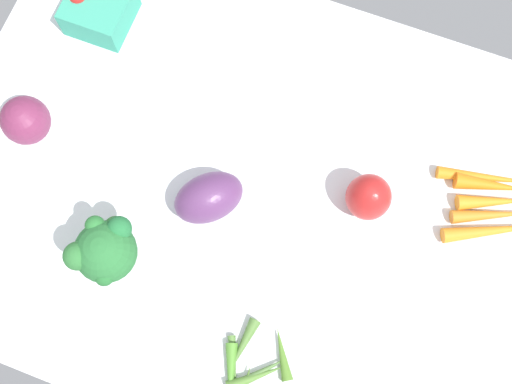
% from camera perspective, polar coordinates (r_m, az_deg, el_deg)
% --- Properties ---
extents(tablecloth, '(1.04, 0.76, 0.02)m').
position_cam_1_polar(tablecloth, '(1.05, -0.00, -0.44)').
color(tablecloth, white).
rests_on(tablecloth, ground).
extents(okra_pile, '(0.11, 0.14, 0.02)m').
position_cam_1_polar(okra_pile, '(0.99, -0.52, -15.38)').
color(okra_pile, '#567F40').
rests_on(okra_pile, tablecloth).
extents(red_onion_center, '(0.08, 0.08, 0.08)m').
position_cam_1_polar(red_onion_center, '(1.10, -19.78, 6.01)').
color(red_onion_center, '#792C50').
rests_on(red_onion_center, tablecloth).
extents(berry_basket, '(0.10, 0.10, 0.07)m').
position_cam_1_polar(berry_basket, '(1.17, -13.82, 15.62)').
color(berry_basket, teal).
rests_on(berry_basket, tablecloth).
extents(carrot_bunch, '(0.20, 0.16, 0.03)m').
position_cam_1_polar(carrot_bunch, '(1.09, 20.49, -0.92)').
color(carrot_bunch, orange).
rests_on(carrot_bunch, tablecloth).
extents(eggplant, '(0.13, 0.13, 0.08)m').
position_cam_1_polar(eggplant, '(1.00, -4.23, -0.50)').
color(eggplant, '#603567').
rests_on(eggplant, tablecloth).
extents(bell_pepper_red, '(0.08, 0.08, 0.09)m').
position_cam_1_polar(bell_pepper_red, '(1.00, 9.95, -0.44)').
color(bell_pepper_red, red).
rests_on(bell_pepper_red, tablecloth).
extents(broccoli_head, '(0.10, 0.10, 0.12)m').
position_cam_1_polar(broccoli_head, '(0.96, -13.25, -5.05)').
color(broccoli_head, '#A5BA8A').
rests_on(broccoli_head, tablecloth).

